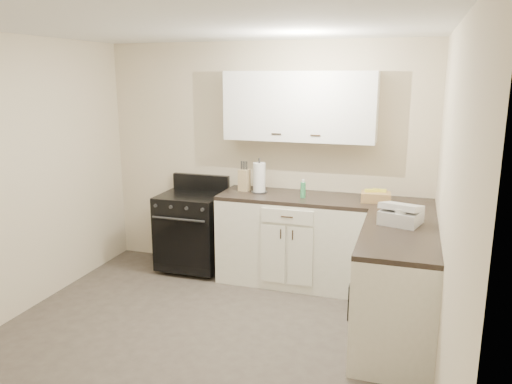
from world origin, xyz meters
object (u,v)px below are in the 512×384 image
(wicker_basket, at_px, (376,197))
(countertop_grill, at_px, (401,217))
(knife_block, at_px, (244,180))
(paper_towel, at_px, (259,178))
(stove, at_px, (192,230))

(wicker_basket, distance_m, countertop_grill, 0.74)
(countertop_grill, bearing_deg, wicker_basket, 126.85)
(knife_block, bearing_deg, paper_towel, 3.18)
(paper_towel, relative_size, countertop_grill, 1.02)
(knife_block, relative_size, countertop_grill, 0.75)
(knife_block, height_order, countertop_grill, knife_block)
(countertop_grill, bearing_deg, knife_block, 171.85)
(wicker_basket, bearing_deg, paper_towel, 178.12)
(stove, xyz_separation_m, wicker_basket, (1.98, 0.02, 0.53))
(knife_block, relative_size, paper_towel, 0.74)
(paper_towel, xyz_separation_m, countertop_grill, (1.46, -0.73, -0.10))
(stove, distance_m, countertop_grill, 2.40)
(wicker_basket, xyz_separation_m, countertop_grill, (0.26, -0.69, 0.01))
(stove, relative_size, knife_block, 3.54)
(stove, height_order, paper_towel, paper_towel)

